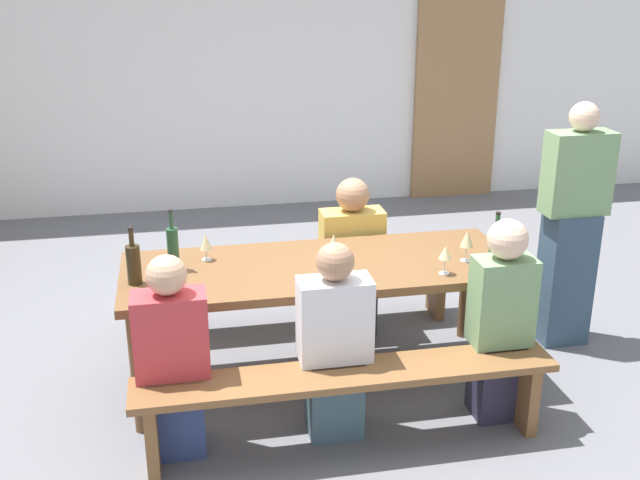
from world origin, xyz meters
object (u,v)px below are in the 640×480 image
at_px(bench_far, 300,278).
at_px(wine_bottle_2, 496,246).
at_px(tasting_table, 320,276).
at_px(wine_bottle_0, 173,247).
at_px(wine_bottle_1, 134,263).
at_px(seated_guest_near_0, 173,362).
at_px(wine_glass_0, 334,243).
at_px(seated_guest_near_2, 500,323).
at_px(standing_host, 571,231).
at_px(wooden_door, 456,99).
at_px(wine_glass_2, 467,239).
at_px(wine_glass_1, 206,243).
at_px(seated_guest_far_0, 352,261).
at_px(seated_guest_near_1, 334,347).
at_px(wine_glass_3, 445,254).
at_px(bench_near, 347,387).
at_px(wine_glass_4, 160,273).

height_order(bench_far, wine_bottle_2, wine_bottle_2).
distance_m(tasting_table, wine_bottle_2, 1.03).
distance_m(wine_bottle_0, wine_bottle_1, 0.27).
relative_size(wine_bottle_2, seated_guest_near_0, 0.30).
distance_m(wine_glass_0, seated_guest_near_2, 1.02).
xyz_separation_m(tasting_table, standing_host, (1.68, 0.19, 0.09)).
xyz_separation_m(wine_bottle_1, seated_guest_near_2, (1.93, -0.49, -0.30)).
distance_m(wooden_door, standing_host, 3.39).
height_order(wine_bottle_1, wine_glass_0, wine_bottle_1).
relative_size(wine_glass_0, seated_guest_near_0, 0.17).
bearing_deg(wine_bottle_1, bench_far, 37.56).
relative_size(tasting_table, wine_glass_2, 12.00).
bearing_deg(tasting_table, wine_glass_0, -20.71).
height_order(wine_bottle_0, wine_glass_1, wine_bottle_0).
height_order(seated_guest_far_0, standing_host, standing_host).
xyz_separation_m(seated_guest_near_1, seated_guest_far_0, (0.36, 1.14, 0.00)).
bearing_deg(wooden_door, wine_glass_1, -129.88).
height_order(tasting_table, wine_bottle_0, wine_bottle_0).
relative_size(wine_bottle_1, seated_guest_far_0, 0.30).
distance_m(seated_guest_near_0, seated_guest_near_1, 0.83).
height_order(wooden_door, wine_glass_3, wooden_door).
bearing_deg(seated_guest_near_1, wooden_door, -28.01).
relative_size(bench_far, seated_guest_near_0, 2.00).
bearing_deg(wine_bottle_2, bench_near, -152.67).
bearing_deg(wooden_door, seated_guest_near_2, -107.15).
relative_size(wooden_door, wine_glass_4, 12.80).
relative_size(wine_bottle_2, wine_glass_1, 2.02).
xyz_separation_m(wine_bottle_0, wine_bottle_2, (1.82, -0.30, -0.01)).
relative_size(tasting_table, wine_glass_1, 14.17).
height_order(wine_glass_2, seated_guest_near_0, seated_guest_near_0).
distance_m(wine_bottle_1, wine_glass_1, 0.49).
bearing_deg(standing_host, bench_far, -17.51).
relative_size(wine_bottle_0, wine_bottle_2, 1.10).
height_order(wine_bottle_2, wine_glass_2, wine_bottle_2).
xyz_separation_m(wooden_door, standing_host, (-0.47, -3.35, -0.28)).
bearing_deg(seated_guest_far_0, wooden_door, 148.43).
bearing_deg(wine_glass_2, bench_far, 135.36).
bearing_deg(wine_bottle_2, seated_guest_near_2, -106.05).
bearing_deg(wine_glass_4, wine_glass_2, 4.17).
xyz_separation_m(wooden_door, wine_glass_2, (-1.30, -3.65, -0.16)).
distance_m(wooden_door, seated_guest_near_1, 4.68).
bearing_deg(seated_guest_near_2, standing_host, -46.37).
bearing_deg(seated_guest_near_0, bench_far, -33.79).
height_order(wine_glass_4, standing_host, standing_host).
relative_size(wine_glass_3, seated_guest_near_1, 0.15).
bearing_deg(seated_guest_far_0, wine_glass_3, 21.21).
distance_m(wine_bottle_0, wine_glass_0, 0.91).
bearing_deg(standing_host, wine_bottle_0, 2.37).
height_order(wine_glass_2, standing_host, standing_host).
xyz_separation_m(wooden_door, wine_bottle_1, (-3.19, -3.62, -0.18)).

